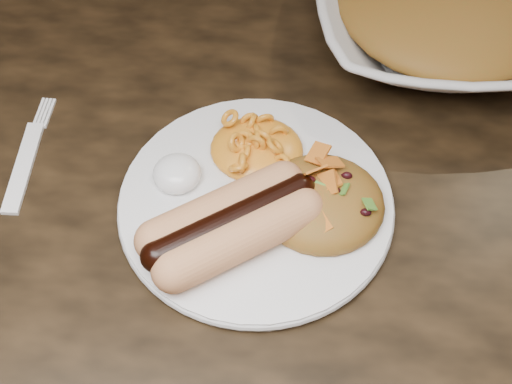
# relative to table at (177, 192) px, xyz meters

# --- Properties ---
(table) EXTENTS (1.60, 0.90, 0.75)m
(table) POSITION_rel_table_xyz_m (0.00, 0.00, 0.00)
(table) COLOR #322212
(table) RESTS_ON floor
(plate) EXTENTS (0.28, 0.28, 0.01)m
(plate) POSITION_rel_table_xyz_m (0.09, -0.07, 0.10)
(plate) COLOR white
(plate) RESTS_ON table
(hotdog) EXTENTS (0.12, 0.13, 0.03)m
(hotdog) POSITION_rel_table_xyz_m (0.07, -0.11, 0.12)
(hotdog) COLOR tan
(hotdog) RESTS_ON plate
(mac_and_cheese) EXTENTS (0.11, 0.10, 0.03)m
(mac_and_cheese) POSITION_rel_table_xyz_m (0.08, -0.02, 0.12)
(mac_and_cheese) COLOR #FFA92E
(mac_and_cheese) RESTS_ON plate
(sour_cream) EXTENTS (0.05, 0.05, 0.03)m
(sour_cream) POSITION_rel_table_xyz_m (0.02, -0.06, 0.12)
(sour_cream) COLOR white
(sour_cream) RESTS_ON plate
(taco_salad) EXTENTS (0.10, 0.10, 0.05)m
(taco_salad) POSITION_rel_table_xyz_m (0.14, -0.08, 0.12)
(taco_salad) COLOR #BC3112
(taco_salad) RESTS_ON plate
(fork) EXTENTS (0.03, 0.13, 0.00)m
(fork) POSITION_rel_table_xyz_m (-0.12, -0.05, 0.09)
(fork) COLOR white
(fork) RESTS_ON table
(serving_bowl) EXTENTS (0.28, 0.28, 0.06)m
(serving_bowl) POSITION_rel_table_xyz_m (0.25, 0.15, 0.13)
(serving_bowl) COLOR silver
(serving_bowl) RESTS_ON table
(bowl_filling) EXTENTS (0.26, 0.26, 0.05)m
(bowl_filling) POSITION_rel_table_xyz_m (0.25, 0.15, 0.14)
(bowl_filling) COLOR #BC3112
(bowl_filling) RESTS_ON serving_bowl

